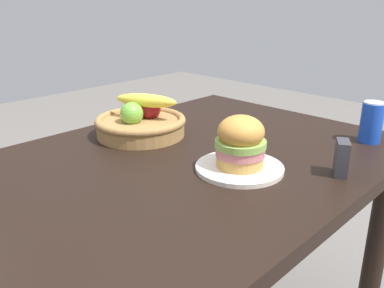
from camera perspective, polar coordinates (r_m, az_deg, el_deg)
dining_table at (r=1.15m, az=-3.16°, el=-7.49°), size 1.40×0.90×0.75m
plate at (r=1.08m, az=6.56°, el=-3.29°), size 0.23×0.23×0.01m
sandwich at (r=1.05m, az=6.71°, el=0.29°), size 0.13×0.13×0.13m
soda_can at (r=1.37m, az=23.51°, el=2.77°), size 0.07×0.07×0.13m
fruit_basket at (r=1.34m, az=-7.04°, el=2.99°), size 0.29×0.29×0.14m
napkin_holder at (r=1.10m, az=19.93°, el=-1.83°), size 0.07×0.06×0.09m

